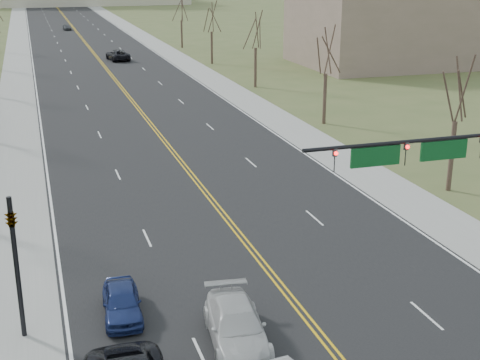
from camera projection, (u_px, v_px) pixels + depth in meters
road at (89, 47)px, 117.87m from camera, size 20.00×380.00×0.01m
sidewalk_left at (18, 49)px, 114.45m from camera, size 4.00×380.00×0.03m
sidewalk_right at (156, 44)px, 121.28m from camera, size 4.00×380.00×0.03m
center_line at (89, 47)px, 117.87m from camera, size 0.42×380.00×0.01m
edge_line_left at (31, 49)px, 115.08m from camera, size 0.15×380.00×0.01m
edge_line_right at (144, 45)px, 120.66m from camera, size 0.15×380.00×0.01m
signal_mast at (442, 160)px, 30.74m from camera, size 12.12×0.44×7.20m
signal_left at (15, 252)px, 25.99m from camera, size 0.32×0.36×6.00m
tree_r_0 at (458, 93)px, 42.31m from camera, size 3.74×3.74×8.50m
tree_r_1 at (327, 53)px, 60.43m from camera, size 3.74×3.74×8.50m
tree_r_2 at (256, 32)px, 78.55m from camera, size 3.74×3.74×8.50m
tree_r_3 at (211, 18)px, 96.68m from camera, size 3.74×3.74×8.50m
tree_r_4 at (181, 9)px, 114.80m from camera, size 3.74×3.74×8.50m
bldg_right_mass at (389, 29)px, 96.89m from camera, size 25.00×20.00×10.00m
car_sb_inner_second at (236, 326)px, 26.37m from camera, size 2.75×5.53×1.54m
car_sb_outer_second at (122, 302)px, 28.42m from camera, size 1.85×4.04×1.34m
car_far_nb at (118, 55)px, 101.85m from camera, size 3.42×6.10×1.61m
car_far_sb at (67, 27)px, 146.39m from camera, size 1.82×3.99×1.33m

